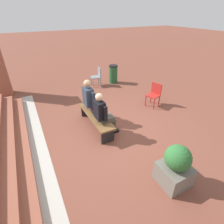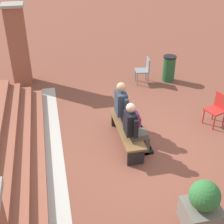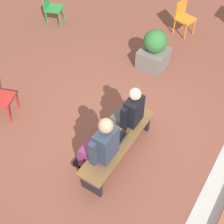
# 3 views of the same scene
# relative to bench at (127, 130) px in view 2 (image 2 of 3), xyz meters

# --- Properties ---
(ground_plane) EXTENTS (60.00, 60.00, 0.00)m
(ground_plane) POSITION_rel_bench_xyz_m (-0.36, -0.20, -0.35)
(ground_plane) COLOR brown
(concrete_strip) EXTENTS (6.74, 0.40, 0.01)m
(concrete_strip) POSITION_rel_bench_xyz_m (0.00, 1.71, -0.35)
(concrete_strip) COLOR #B7B2A8
(concrete_strip) RESTS_ON ground
(brick_steps) EXTENTS (5.94, 1.20, 0.60)m
(brick_steps) POSITION_rel_bench_xyz_m (0.00, 2.66, -0.13)
(brick_steps) COLOR #93513D
(brick_steps) RESTS_ON ground
(brick_pillar_right_of_steps) EXTENTS (0.64, 0.64, 2.53)m
(brick_pillar_right_of_steps) POSITION_rel_bench_xyz_m (4.00, 2.48, 0.92)
(brick_pillar_right_of_steps) COLOR #93513D
(brick_pillar_right_of_steps) RESTS_ON ground
(bench) EXTENTS (1.80, 0.44, 0.45)m
(bench) POSITION_rel_bench_xyz_m (0.00, 0.00, 0.00)
(bench) COLOR brown
(bench) RESTS_ON ground
(person_student) EXTENTS (0.52, 0.66, 1.31)m
(person_student) POSITION_rel_bench_xyz_m (-0.42, -0.07, 0.35)
(person_student) COLOR #4C473D
(person_student) RESTS_ON ground
(person_adult) EXTENTS (0.57, 0.72, 1.40)m
(person_adult) POSITION_rel_bench_xyz_m (0.42, -0.07, 0.38)
(person_adult) COLOR #7F2D5B
(person_adult) RESTS_ON ground
(laptop) EXTENTS (0.32, 0.29, 0.21)m
(laptop) POSITION_rel_bench_xyz_m (-0.02, 0.01, 0.15)
(laptop) COLOR black
(laptop) RESTS_ON bench
(plastic_chair_near_bench_left) EXTENTS (0.47, 0.47, 0.84)m
(plastic_chair_near_bench_left) POSITION_rel_bench_xyz_m (3.16, -1.41, 0.13)
(plastic_chair_near_bench_left) COLOR gray
(plastic_chair_near_bench_left) RESTS_ON ground
(plastic_chair_far_left) EXTENTS (0.54, 0.54, 0.84)m
(plastic_chair_far_left) POSITION_rel_bench_xyz_m (0.34, -2.49, 0.13)
(plastic_chair_far_left) COLOR red
(plastic_chair_far_left) RESTS_ON ground
(planter) EXTENTS (0.60, 0.60, 0.94)m
(planter) POSITION_rel_bench_xyz_m (-2.57, -0.64, 0.08)
(planter) COLOR #6B665B
(planter) RESTS_ON ground
(litter_bin) EXTENTS (0.42, 0.42, 0.86)m
(litter_bin) POSITION_rel_bench_xyz_m (3.13, -2.25, 0.08)
(litter_bin) COLOR #23562D
(litter_bin) RESTS_ON ground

